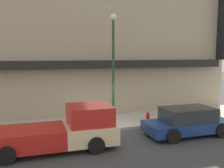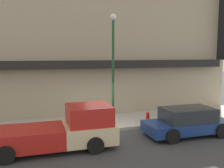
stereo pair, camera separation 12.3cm
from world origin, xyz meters
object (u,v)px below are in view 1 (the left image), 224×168
at_px(pickup_truck, 61,131).
at_px(fire_hydrant, 148,117).
at_px(parked_car, 188,122).
at_px(street_lamp, 113,57).

bearing_deg(pickup_truck, fire_hydrant, 21.29).
height_order(pickup_truck, fire_hydrant, pickup_truck).
xyz_separation_m(pickup_truck, parked_car, (6.29, 0.00, -0.11)).
xyz_separation_m(pickup_truck, street_lamp, (3.08, 2.25, 3.09)).
bearing_deg(pickup_truck, street_lamp, 34.53).
distance_m(pickup_truck, fire_hydrant, 5.59).
xyz_separation_m(parked_car, fire_hydrant, (-1.15, 2.17, -0.21)).
distance_m(fire_hydrant, street_lamp, 3.99).
relative_size(fire_hydrant, street_lamp, 0.10).
height_order(fire_hydrant, street_lamp, street_lamp).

